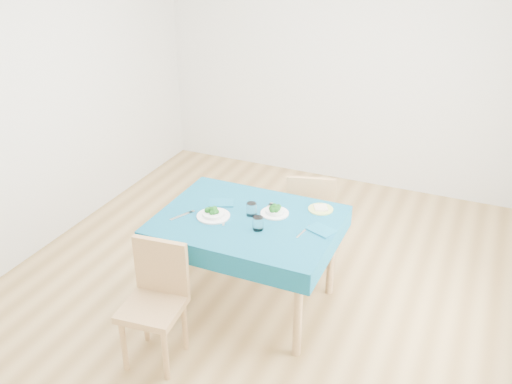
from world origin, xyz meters
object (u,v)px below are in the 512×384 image
at_px(chair_far, 311,207).
at_px(bowl_near, 213,212).
at_px(table, 248,262).
at_px(chair_near, 152,302).
at_px(side_plate, 321,209).
at_px(bowl_far, 275,210).

distance_m(chair_far, bowl_near, 1.05).
distance_m(table, chair_near, 0.87).
xyz_separation_m(bowl_near, side_plate, (0.68, 0.41, -0.03)).
relative_size(table, bowl_near, 5.28).
bearing_deg(table, bowl_far, 42.62).
bearing_deg(bowl_near, side_plate, 31.34).
xyz_separation_m(chair_near, chair_far, (0.54, 1.63, 0.02)).
bearing_deg(bowl_far, chair_far, 84.82).
bearing_deg(bowl_near, table, 17.79).
relative_size(bowl_far, side_plate, 1.12).
height_order(table, chair_near, chair_near).
relative_size(chair_near, chair_far, 0.96).
bearing_deg(table, bowl_near, -162.21).
bearing_deg(chair_far, bowl_near, 48.32).
bearing_deg(table, side_plate, 37.46).
xyz_separation_m(chair_near, bowl_far, (0.48, 0.95, 0.31)).
xyz_separation_m(chair_near, side_plate, (0.77, 1.14, 0.29)).
height_order(table, bowl_far, bowl_far).
bearing_deg(chair_far, side_plate, 100.21).
bearing_deg(chair_far, table, 60.54).
xyz_separation_m(bowl_far, side_plate, (0.29, 0.20, -0.03)).
bearing_deg(bowl_far, side_plate, 34.41).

